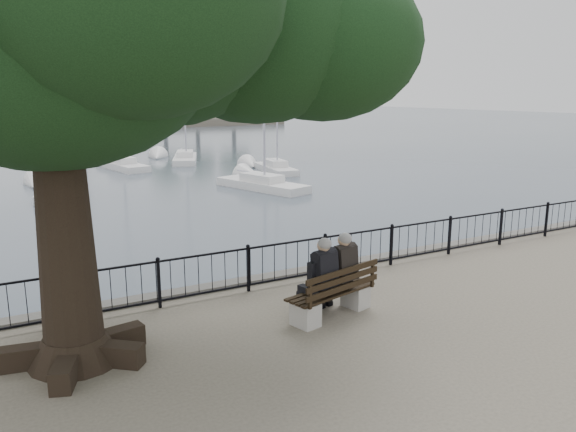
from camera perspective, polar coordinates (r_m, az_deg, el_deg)
harbor at (r=13.59m, az=-1.03°, el=-8.27°), size 260.00×260.00×1.20m
railing at (r=12.84m, az=0.00°, el=-4.54°), size 22.06×0.06×1.00m
bench at (r=11.12m, az=4.62°, el=-8.37°), size 2.07×1.04×1.05m
person_left at (r=10.84m, az=3.06°, el=-6.67°), size 0.60×0.89×1.66m
person_right at (r=11.23m, az=5.11°, el=-6.01°), size 0.60×0.89×1.66m
tree at (r=9.51m, az=-18.51°, el=19.37°), size 10.34×7.22×8.45m
lion_monument at (r=58.77m, az=-21.43°, el=8.79°), size 6.47×6.47×9.43m
sailboat_b at (r=32.12m, az=-22.24°, el=2.65°), size 3.07×6.35×12.65m
sailboat_c at (r=31.47m, az=-2.66°, el=3.36°), size 3.35×6.26×12.01m
sailboat_d at (r=38.38m, az=-1.30°, el=4.97°), size 2.19×5.46×10.07m
sailboat_f at (r=41.54m, az=-16.48°, el=5.12°), size 2.63×6.10×12.87m
sailboat_g at (r=44.63m, az=-10.41°, el=5.84°), size 3.66×6.17×11.00m
far_shore at (r=93.18m, az=-9.41°, el=11.51°), size 30.00×8.60×9.18m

